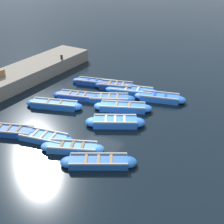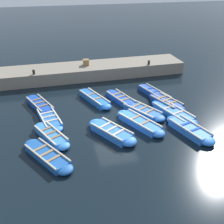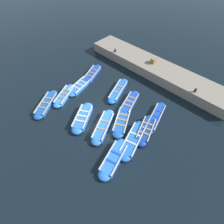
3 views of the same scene
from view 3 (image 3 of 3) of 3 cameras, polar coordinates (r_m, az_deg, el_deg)
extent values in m
plane|color=black|center=(15.06, -3.20, -0.20)|extent=(120.00, 120.00, 0.00)
cube|color=blue|center=(13.92, -2.90, -4.70)|extent=(2.93, 2.00, 0.37)
ellipsoid|color=blue|center=(14.73, -0.97, -0.50)|extent=(1.11, 1.09, 0.37)
ellipsoid|color=blue|center=(13.21, -5.08, -9.38)|extent=(1.11, 1.09, 0.37)
cube|color=beige|center=(13.85, -4.50, -3.73)|extent=(2.54, 1.24, 0.07)
cube|color=beige|center=(13.66, -1.35, -4.60)|extent=(2.54, 1.24, 0.07)
cube|color=#9E7A51|center=(13.98, -2.36, -2.95)|extent=(0.46, 0.76, 0.04)
cube|color=#9E7A51|center=(13.54, -3.53, -5.48)|extent=(0.46, 0.76, 0.04)
cube|color=#1947B7|center=(18.85, -6.52, 12.18)|extent=(2.80, 1.83, 0.33)
ellipsoid|color=#1947B7|center=(19.80, -4.79, 14.37)|extent=(1.10, 1.08, 0.33)
ellipsoid|color=#1947B7|center=(17.95, -8.39, 9.76)|extent=(1.10, 1.08, 0.33)
cube|color=#B2AD9E|center=(18.90, -7.71, 12.91)|extent=(2.44, 1.05, 0.07)
cube|color=#B2AD9E|center=(18.57, -5.42, 12.42)|extent=(2.44, 1.05, 0.07)
cube|color=olive|center=(19.14, -5.81, 13.58)|extent=(0.43, 0.78, 0.04)
cube|color=olive|center=(18.74, -6.57, 12.63)|extent=(0.43, 0.78, 0.04)
cube|color=olive|center=(18.35, -7.36, 11.63)|extent=(0.43, 0.78, 0.04)
cube|color=#1947B7|center=(15.68, 5.79, 3.03)|extent=(2.65, 1.60, 0.34)
ellipsoid|color=#1947B7|center=(16.54, 7.41, 5.85)|extent=(1.03, 1.01, 0.34)
ellipsoid|color=#1947B7|center=(14.88, 3.99, -0.10)|extent=(1.03, 1.01, 0.34)
cube|color=#B2AD9E|center=(15.63, 4.51, 4.01)|extent=(2.36, 0.84, 0.07)
cube|color=#B2AD9E|center=(15.46, 7.19, 3.09)|extent=(2.36, 0.84, 0.07)
cube|color=#9E7A51|center=(15.91, 6.55, 4.75)|extent=(0.37, 0.77, 0.04)
cube|color=#9E7A51|center=(15.55, 5.84, 3.52)|extent=(0.37, 0.77, 0.04)
cube|color=#9E7A51|center=(15.20, 5.09, 2.22)|extent=(0.37, 0.77, 0.04)
cube|color=blue|center=(12.48, 0.55, -14.93)|extent=(2.69, 1.63, 0.38)
ellipsoid|color=blue|center=(13.03, 3.13, -10.49)|extent=(1.13, 1.11, 0.38)
ellipsoid|color=blue|center=(12.05, -2.37, -19.70)|extent=(1.13, 1.11, 0.38)
cube|color=beige|center=(12.38, -1.33, -13.61)|extent=(2.39, 0.76, 0.07)
cube|color=beige|center=(12.20, 2.48, -15.33)|extent=(2.39, 0.76, 0.07)
cube|color=#1947B7|center=(12.44, 1.33, -13.19)|extent=(0.37, 0.86, 0.04)
cube|color=#1947B7|center=(12.16, -0.25, -15.84)|extent=(0.37, 0.86, 0.04)
cube|color=#1947B7|center=(14.94, 14.07, -1.69)|extent=(3.11, 1.54, 0.33)
ellipsoid|color=#1947B7|center=(15.97, 15.81, 2.03)|extent=(0.89, 0.87, 0.33)
ellipsoid|color=#1947B7|center=(14.00, 12.07, -5.93)|extent=(0.89, 0.87, 0.33)
cube|color=#B2AD9E|center=(14.82, 12.98, -0.72)|extent=(2.87, 0.86, 0.07)
cube|color=#B2AD9E|center=(14.77, 15.45, -1.68)|extent=(2.87, 0.86, 0.07)
cube|color=#1947B7|center=(15.23, 14.98, 0.41)|extent=(0.31, 0.69, 0.04)
cube|color=#1947B7|center=(14.80, 14.20, -1.23)|extent=(0.31, 0.69, 0.04)
cube|color=#1947B7|center=(14.38, 13.39, -2.97)|extent=(0.31, 0.69, 0.04)
cube|color=#1E59AD|center=(14.29, 3.25, -2.94)|extent=(2.71, 2.06, 0.31)
ellipsoid|color=#1E59AD|center=(15.10, 4.38, 0.76)|extent=(1.23, 1.22, 0.31)
ellipsoid|color=#1E59AD|center=(13.55, 1.97, -7.07)|extent=(1.23, 1.22, 0.31)
cube|color=beige|center=(14.19, 1.54, -2.09)|extent=(2.25, 1.25, 0.07)
cube|color=beige|center=(14.09, 5.03, -2.84)|extent=(2.25, 1.25, 0.07)
cube|color=#9E7A51|center=(14.49, 3.78, -0.88)|extent=(0.52, 0.82, 0.04)
cube|color=#9E7A51|center=(14.15, 3.28, -2.50)|extent=(0.52, 0.82, 0.04)
cube|color=#9E7A51|center=(13.82, 2.75, -4.21)|extent=(0.52, 0.82, 0.04)
cube|color=blue|center=(17.58, -10.35, 8.42)|extent=(2.64, 1.48, 0.30)
ellipsoid|color=blue|center=(18.29, -7.91, 10.64)|extent=(1.09, 1.07, 0.30)
ellipsoid|color=blue|center=(16.94, -12.94, 6.00)|extent=(1.09, 1.07, 0.30)
cube|color=silver|center=(17.71, -11.56, 9.33)|extent=(2.40, 0.60, 0.07)
cube|color=silver|center=(17.23, -9.26, 8.41)|extent=(2.40, 0.60, 0.07)
cube|color=beige|center=(17.77, -9.36, 9.81)|extent=(0.32, 0.86, 0.04)
cube|color=beige|center=(17.47, -10.42, 8.84)|extent=(0.32, 0.86, 0.04)
cube|color=beige|center=(17.19, -11.51, 7.84)|extent=(0.32, 0.86, 0.04)
cube|color=navy|center=(13.95, 11.02, -5.76)|extent=(2.49, 1.64, 0.39)
ellipsoid|color=navy|center=(14.66, 12.36, -2.36)|extent=(1.12, 1.10, 0.39)
ellipsoid|color=navy|center=(13.30, 9.53, -9.50)|extent=(1.12, 1.10, 0.39)
cube|color=#B2AD9E|center=(13.80, 9.48, -4.63)|extent=(2.17, 0.82, 0.07)
cube|color=#B2AD9E|center=(13.74, 12.85, -5.78)|extent=(2.17, 0.82, 0.07)
cube|color=#9E7A51|center=(14.07, 11.74, -3.75)|extent=(0.40, 0.82, 0.04)
cube|color=#9E7A51|center=(13.78, 11.15, -5.24)|extent=(0.40, 0.82, 0.04)
cube|color=#9E7A51|center=(13.49, 10.54, -6.80)|extent=(0.40, 0.82, 0.04)
cube|color=blue|center=(16.73, 2.00, 6.98)|extent=(3.04, 1.76, 0.37)
ellipsoid|color=blue|center=(17.78, 3.84, 9.90)|extent=(0.96, 0.95, 0.37)
ellipsoid|color=blue|center=(15.75, -0.04, 3.68)|extent=(0.96, 0.95, 0.37)
cube|color=beige|center=(16.68, 0.87, 7.88)|extent=(2.74, 1.07, 0.07)
cube|color=beige|center=(16.49, 3.19, 7.21)|extent=(2.74, 1.07, 0.07)
cube|color=#9E7A51|center=(16.89, 2.57, 8.37)|extent=(0.37, 0.71, 0.04)
cube|color=#9E7A51|center=(16.30, 1.46, 6.62)|extent=(0.37, 0.71, 0.04)
cube|color=blue|center=(13.32, 6.94, -8.97)|extent=(3.07, 1.77, 0.35)
ellipsoid|color=blue|center=(14.13, 9.22, -4.46)|extent=(1.16, 1.14, 0.35)
ellipsoid|color=blue|center=(12.63, 4.31, -14.00)|extent=(1.16, 1.14, 0.35)
cube|color=silver|center=(13.21, 5.19, -7.74)|extent=(2.76, 0.88, 0.07)
cube|color=silver|center=(13.09, 8.87, -9.22)|extent=(2.76, 0.88, 0.07)
cube|color=beige|center=(13.37, 7.70, -7.18)|extent=(0.38, 0.88, 0.04)
cube|color=beige|center=(12.94, 6.30, -9.90)|extent=(0.38, 0.88, 0.04)
cube|color=#1E59AD|center=(16.58, -20.71, 2.46)|extent=(2.83, 2.20, 0.31)
ellipsoid|color=#1E59AD|center=(17.38, -18.75, 5.72)|extent=(1.16, 1.15, 0.31)
ellipsoid|color=#1E59AD|center=(15.86, -22.84, -1.11)|extent=(1.16, 1.15, 0.31)
cube|color=#B2AD9E|center=(16.66, -22.11, 3.11)|extent=(2.35, 1.47, 0.07)
cube|color=#B2AD9E|center=(16.25, -19.64, 2.71)|extent=(2.35, 1.47, 0.07)
cube|color=#9E7A51|center=(16.79, -20.01, 4.30)|extent=(0.53, 0.75, 0.04)
cube|color=#9E7A51|center=(16.46, -20.87, 2.88)|extent=(0.53, 0.75, 0.04)
cube|color=#9E7A51|center=(16.14, -21.77, 1.40)|extent=(0.53, 0.75, 0.04)
cube|color=#3884E0|center=(16.86, -15.34, 5.21)|extent=(2.58, 1.79, 0.33)
ellipsoid|color=#3884E0|center=(17.60, -13.44, 7.90)|extent=(1.02, 1.01, 0.33)
ellipsoid|color=#3884E0|center=(16.18, -17.39, 2.29)|extent=(1.02, 1.01, 0.33)
cube|color=beige|center=(16.90, -16.55, 5.94)|extent=(2.22, 1.11, 0.07)
cube|color=beige|center=(16.56, -14.38, 5.46)|extent=(2.22, 1.11, 0.07)
cube|color=olive|center=(17.05, -14.63, 6.84)|extent=(0.43, 0.71, 0.04)
cube|color=olive|center=(16.74, -15.47, 5.67)|extent=(0.43, 0.71, 0.04)
cube|color=olive|center=(16.44, -16.33, 4.45)|extent=(0.43, 0.71, 0.04)
cube|color=blue|center=(14.64, -9.56, -1.80)|extent=(2.65, 2.11, 0.40)
ellipsoid|color=blue|center=(15.37, -8.01, 1.70)|extent=(1.27, 1.26, 0.40)
ellipsoid|color=blue|center=(13.97, -11.28, -5.65)|extent=(1.27, 1.26, 0.40)
cube|color=beige|center=(14.61, -11.35, -0.89)|extent=(2.14, 1.30, 0.07)
cube|color=beige|center=(14.32, -7.98, -1.55)|extent=(2.14, 1.30, 0.07)
cube|color=beige|center=(14.78, -8.99, 0.28)|extent=(0.56, 0.82, 0.04)
cube|color=beige|center=(14.47, -9.67, -1.25)|extent=(0.56, 0.82, 0.04)
cube|color=beige|center=(14.18, -10.39, -2.85)|extent=(0.56, 0.82, 0.04)
cube|color=gray|center=(19.45, 13.95, 13.51)|extent=(2.88, 15.94, 1.00)
cylinder|color=black|center=(16.92, 25.56, 6.41)|extent=(0.20, 0.20, 0.35)
cylinder|color=black|center=(20.67, 1.05, 19.46)|extent=(0.20, 0.20, 0.35)
cube|color=olive|center=(19.31, 13.40, 16.03)|extent=(0.53, 0.53, 0.49)
sphere|color=#EAB214|center=(14.80, -0.16, -0.28)|extent=(0.33, 0.33, 0.33)
camera|label=1|loc=(21.69, -60.31, 21.64)|focal=50.00mm
camera|label=2|loc=(13.53, -72.16, -0.69)|focal=42.00mm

